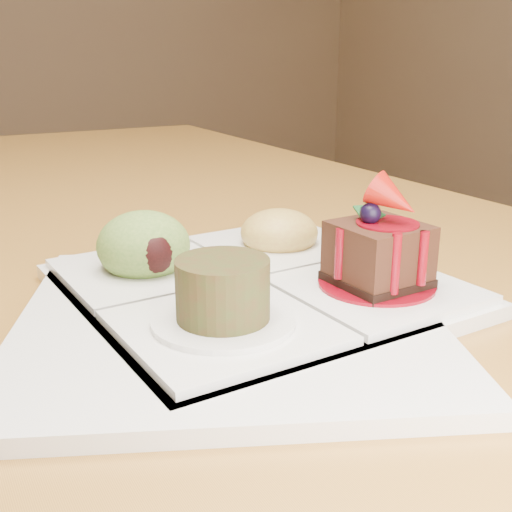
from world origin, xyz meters
TOP-DOWN VIEW (x-y plane):
  - dining_table at (0.00, 0.00)m, footprint 1.00×1.80m
  - sampler_plate at (0.06, -0.25)m, footprint 0.29×0.29m
  - second_plate at (0.02, -0.30)m, footprint 0.39×0.39m

SIDE VIEW (x-z plane):
  - dining_table at x=0.00m, z-range 0.31..1.06m
  - second_plate at x=0.02m, z-range 0.75..0.76m
  - sampler_plate at x=0.06m, z-range 0.72..0.82m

